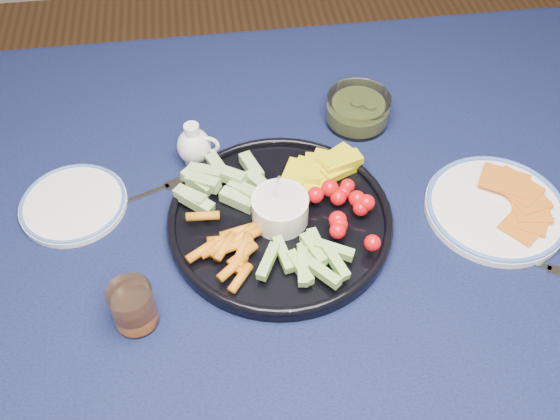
{
  "coord_description": "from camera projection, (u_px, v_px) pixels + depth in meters",
  "views": [
    {
      "loc": [
        -0.03,
        -0.69,
        1.58
      ],
      "look_at": [
        0.06,
        -0.04,
        0.79
      ],
      "focal_mm": 40.0,
      "sensor_mm": 36.0,
      "label": 1
    }
  ],
  "objects": [
    {
      "name": "dining_table",
      "position": [
        245.0,
        242.0,
        1.15
      ],
      "size": [
        1.67,
        1.07,
        0.75
      ],
      "color": "#462517",
      "rests_on": "ground"
    },
    {
      "name": "pickle_bowl",
      "position": [
        358.0,
        111.0,
        1.21
      ],
      "size": [
        0.12,
        0.12,
        0.06
      ],
      "color": "silver",
      "rests_on": "dining_table"
    },
    {
      "name": "creamer_pitcher",
      "position": [
        195.0,
        146.0,
        1.13
      ],
      "size": [
        0.08,
        0.06,
        0.09
      ],
      "color": "white",
      "rests_on": "dining_table"
    },
    {
      "name": "fork_right",
      "position": [
        529.0,
        261.0,
        1.01
      ],
      "size": [
        0.13,
        0.09,
        0.0
      ],
      "color": "silver",
      "rests_on": "dining_table"
    },
    {
      "name": "fork_left",
      "position": [
        149.0,
        194.0,
        1.11
      ],
      "size": [
        0.15,
        0.07,
        0.0
      ],
      "color": "silver",
      "rests_on": "dining_table"
    },
    {
      "name": "juice_tumbler",
      "position": [
        134.0,
        308.0,
        0.92
      ],
      "size": [
        0.07,
        0.07,
        0.08
      ],
      "color": "silver",
      "rests_on": "dining_table"
    },
    {
      "name": "side_plate_extra",
      "position": [
        73.0,
        203.0,
        1.08
      ],
      "size": [
        0.18,
        0.18,
        0.02
      ],
      "color": "white",
      "rests_on": "dining_table"
    },
    {
      "name": "crudite_platter",
      "position": [
        278.0,
        216.0,
        1.05
      ],
      "size": [
        0.38,
        0.38,
        0.12
      ],
      "color": "black",
      "rests_on": "dining_table"
    },
    {
      "name": "cheese_plate",
      "position": [
        496.0,
        207.0,
        1.07
      ],
      "size": [
        0.24,
        0.24,
        0.03
      ],
      "color": "white",
      "rests_on": "dining_table"
    }
  ]
}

